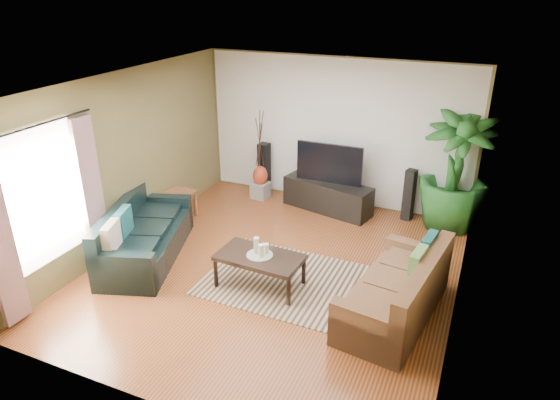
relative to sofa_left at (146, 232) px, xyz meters
The scene contains 27 objects.
floor 2.03m from the sofa_left, 11.39° to the left, with size 5.50×5.50×0.00m, color brown.
ceiling 3.02m from the sofa_left, 11.39° to the left, with size 5.50×5.50×0.00m, color white.
wall_back 3.81m from the sofa_left, 58.19° to the left, with size 5.00×5.00×0.00m, color brown.
wall_front 3.20m from the sofa_left, 50.41° to the right, with size 5.00×5.00×0.00m, color brown.
wall_left 1.15m from the sofa_left, 144.51° to the left, with size 5.50×5.50×0.00m, color brown.
wall_right 4.56m from the sofa_left, ahead, with size 5.50×5.50×0.00m, color brown.
backwall_panel 3.80m from the sofa_left, 58.11° to the left, with size 4.90×4.90×0.00m, color white.
window_pane 1.64m from the sofa_left, 113.74° to the right, with size 1.80×1.80×0.00m, color white.
curtain_far 0.98m from the sofa_left, 136.45° to the right, with size 0.08×0.35×2.20m, color gray.
curtain_rod 2.28m from the sofa_left, 111.72° to the right, with size 0.03×0.03×1.90m, color black.
sofa_left is the anchor object (origin of this frame).
sofa_right 3.74m from the sofa_left, ahead, with size 1.94×0.87×0.85m, color brown.
area_rug 2.35m from the sofa_left, ahead, with size 2.41×1.71×0.01m, color tan.
coffee_table 1.93m from the sofa_left, ahead, with size 1.16×0.63×0.47m, color black.
candle_tray 1.92m from the sofa_left, ahead, with size 0.36×0.36×0.02m, color gray.
candle_tall 1.87m from the sofa_left, ahead, with size 0.07×0.07×0.23m, color beige.
candle_mid 1.97m from the sofa_left, ahead, with size 0.07×0.07×0.18m, color #F5E5CF.
candle_short 1.99m from the sofa_left, ahead, with size 0.07×0.07×0.15m, color beige.
tv_stand 3.35m from the sofa_left, 53.54° to the left, with size 1.64×0.49×0.55m, color black.
television 3.40m from the sofa_left, 53.74° to the left, with size 1.21×0.07×0.71m, color black.
speaker_left 2.96m from the sofa_left, 77.88° to the left, with size 0.19×0.21×1.05m, color black.
speaker_right 4.47m from the sofa_left, 40.36° to the left, with size 0.17×0.18×0.92m, color black.
potted_plant 5.05m from the sofa_left, 35.26° to the left, with size 1.13×1.13×2.02m, color #1B521D.
plant_pot 5.02m from the sofa_left, 35.26° to the left, with size 0.37×0.37×0.29m, color black.
pedestal 2.80m from the sofa_left, 77.16° to the left, with size 0.31×0.31×0.31m, color gray.
vase 2.78m from the sofa_left, 77.16° to the left, with size 0.28×0.28×0.40m, color maroon.
side_table 1.38m from the sofa_left, 102.66° to the left, with size 0.47×0.47×0.50m, color #975431.
Camera 1 is at (2.55, -5.69, 3.92)m, focal length 32.00 mm.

